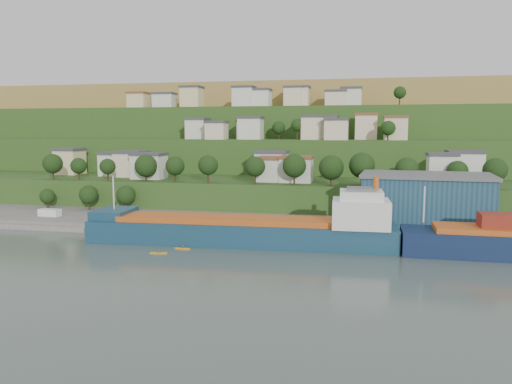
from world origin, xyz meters
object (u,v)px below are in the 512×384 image
(kayak_orange, at_px, (183,248))
(caravan, at_px, (50,214))
(warehouse, at_px, (425,199))
(cargo_ship_near, at_px, (249,232))

(kayak_orange, bearing_deg, caravan, 159.21)
(caravan, distance_m, kayak_orange, 50.61)
(warehouse, height_order, kayak_orange, warehouse)
(cargo_ship_near, relative_size, warehouse, 2.14)
(warehouse, xyz_separation_m, caravan, (-98.82, -8.26, -5.85))
(cargo_ship_near, xyz_separation_m, kayak_orange, (-12.97, -7.44, -2.57))
(cargo_ship_near, distance_m, caravan, 60.58)
(warehouse, relative_size, kayak_orange, 9.46)
(warehouse, relative_size, caravan, 5.43)
(cargo_ship_near, bearing_deg, kayak_orange, -152.66)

